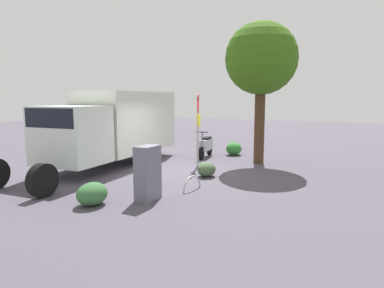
{
  "coord_description": "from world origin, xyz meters",
  "views": [
    {
      "loc": [
        10.36,
        5.76,
        2.58
      ],
      "look_at": [
        -0.13,
        0.36,
        0.97
      ],
      "focal_mm": 31.22,
      "sensor_mm": 36.0,
      "label": 1
    }
  ],
  "objects_px": {
    "street_tree": "(261,60)",
    "stop_sign": "(198,118)",
    "utility_cabinet": "(148,173)",
    "box_truck_near": "(113,124)",
    "bike_rack_hoop": "(192,190)",
    "motorcycle": "(206,146)"
  },
  "relations": [
    {
      "from": "box_truck_near",
      "to": "stop_sign",
      "type": "xyz_separation_m",
      "value": [
        -1.09,
        3.15,
        0.26
      ]
    },
    {
      "from": "street_tree",
      "to": "stop_sign",
      "type": "bearing_deg",
      "value": -45.4
    },
    {
      "from": "street_tree",
      "to": "motorcycle",
      "type": "bearing_deg",
      "value": -96.33
    },
    {
      "from": "stop_sign",
      "to": "utility_cabinet",
      "type": "height_order",
      "value": "stop_sign"
    },
    {
      "from": "stop_sign",
      "to": "bike_rack_hoop",
      "type": "bearing_deg",
      "value": 23.32
    },
    {
      "from": "box_truck_near",
      "to": "street_tree",
      "type": "relative_size",
      "value": 1.46
    },
    {
      "from": "stop_sign",
      "to": "bike_rack_hoop",
      "type": "height_order",
      "value": "stop_sign"
    },
    {
      "from": "street_tree",
      "to": "utility_cabinet",
      "type": "xyz_separation_m",
      "value": [
        6.09,
        -1.15,
        -3.37
      ]
    },
    {
      "from": "street_tree",
      "to": "bike_rack_hoop",
      "type": "relative_size",
      "value": 6.51
    },
    {
      "from": "motorcycle",
      "to": "box_truck_near",
      "type": "bearing_deg",
      "value": -46.53
    },
    {
      "from": "box_truck_near",
      "to": "street_tree",
      "type": "height_order",
      "value": "street_tree"
    },
    {
      "from": "box_truck_near",
      "to": "motorcycle",
      "type": "bearing_deg",
      "value": 137.65
    },
    {
      "from": "motorcycle",
      "to": "utility_cabinet",
      "type": "bearing_deg",
      "value": 3.65
    },
    {
      "from": "utility_cabinet",
      "to": "street_tree",
      "type": "bearing_deg",
      "value": 169.28
    },
    {
      "from": "stop_sign",
      "to": "bike_rack_hoop",
      "type": "distance_m",
      "value": 3.73
    },
    {
      "from": "motorcycle",
      "to": "utility_cabinet",
      "type": "height_order",
      "value": "utility_cabinet"
    },
    {
      "from": "motorcycle",
      "to": "stop_sign",
      "type": "xyz_separation_m",
      "value": [
        2.08,
        0.63,
        1.34
      ]
    },
    {
      "from": "stop_sign",
      "to": "bike_rack_hoop",
      "type": "xyz_separation_m",
      "value": [
        2.97,
        1.28,
        -1.86
      ]
    },
    {
      "from": "box_truck_near",
      "to": "street_tree",
      "type": "bearing_deg",
      "value": 116.31
    },
    {
      "from": "street_tree",
      "to": "bike_rack_hoop",
      "type": "bearing_deg",
      "value": -6.6
    },
    {
      "from": "box_truck_near",
      "to": "street_tree",
      "type": "distance_m",
      "value": 6.28
    },
    {
      "from": "street_tree",
      "to": "utility_cabinet",
      "type": "relative_size",
      "value": 3.96
    }
  ]
}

